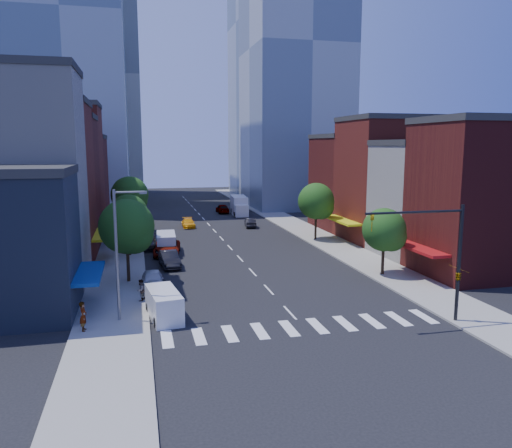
{
  "coord_description": "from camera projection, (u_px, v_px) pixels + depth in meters",
  "views": [
    {
      "loc": [
        -10.48,
        -33.24,
        12.05
      ],
      "look_at": [
        -0.15,
        10.01,
        5.0
      ],
      "focal_mm": 35.0,
      "sensor_mm": 36.0,
      "label": 1
    }
  ],
  "objects": [
    {
      "name": "parked_car_second",
      "position": [
        169.0,
        259.0,
        49.78
      ],
      "size": [
        2.12,
        4.93,
        1.58
      ],
      "primitive_type": "imported",
      "rotation": [
        0.0,
        0.0,
        0.1
      ],
      "color": "black",
      "rests_on": "ground"
    },
    {
      "name": "sidewalk_right",
      "position": [
        290.0,
        223.0,
        77.51
      ],
      "size": [
        5.0,
        120.0,
        0.15
      ],
      "primitive_type": "cube",
      "color": "gray",
      "rests_on": "ground"
    },
    {
      "name": "parked_car_front",
      "position": [
        153.0,
        280.0,
        42.23
      ],
      "size": [
        1.84,
        4.49,
        1.53
      ],
      "primitive_type": "imported",
      "rotation": [
        0.0,
        0.0,
        -0.01
      ],
      "color": "#BBBBC0",
      "rests_on": "ground"
    },
    {
      "name": "ground",
      "position": [
        290.0,
        313.0,
        36.22
      ],
      "size": [
        220.0,
        220.0,
        0.0
      ],
      "primitive_type": "plane",
      "color": "black",
      "rests_on": "ground"
    },
    {
      "name": "bldg_right_1",
      "position": [
        433.0,
        201.0,
        54.51
      ],
      "size": [
        12.0,
        8.0,
        12.0
      ],
      "primitive_type": "cube",
      "color": "#BCB7AD",
      "rests_on": "ground"
    },
    {
      "name": "traffic_car_far",
      "position": [
        222.0,
        209.0,
        89.34
      ],
      "size": [
        1.93,
        4.71,
        1.6
      ],
      "primitive_type": "imported",
      "rotation": [
        0.0,
        0.0,
        3.15
      ],
      "color": "#999999",
      "rests_on": "ground"
    },
    {
      "name": "box_truck",
      "position": [
        239.0,
        206.0,
        86.99
      ],
      "size": [
        3.01,
        8.17,
        3.22
      ],
      "rotation": [
        0.0,
        0.0,
        -0.08
      ],
      "color": "silver",
      "rests_on": "ground"
    },
    {
      "name": "tower_far_w",
      "position": [
        101.0,
        78.0,
        118.97
      ],
      "size": [
        18.0,
        18.0,
        56.0
      ],
      "primitive_type": "cube",
      "color": "#9EA5AD",
      "rests_on": "ground"
    },
    {
      "name": "bldg_left_5",
      "position": [
        66.0,
        182.0,
        75.53
      ],
      "size": [
        12.0,
        10.0,
        13.0
      ],
      "primitive_type": "cube",
      "color": "#4C1313",
      "rests_on": "ground"
    },
    {
      "name": "tower_ne",
      "position": [
        295.0,
        51.0,
        95.68
      ],
      "size": [
        18.0,
        20.0,
        60.0
      ],
      "primitive_type": "cube",
      "color": "#9EA5AD",
      "rests_on": "ground"
    },
    {
      "name": "bldg_right_2",
      "position": [
        393.0,
        182.0,
        62.92
      ],
      "size": [
        12.0,
        10.0,
        15.0
      ],
      "primitive_type": "cube",
      "color": "maroon",
      "rests_on": "ground"
    },
    {
      "name": "parked_car_third",
      "position": [
        167.0,
        248.0,
        55.08
      ],
      "size": [
        3.4,
        6.18,
        1.64
      ],
      "primitive_type": "imported",
      "rotation": [
        0.0,
        0.0,
        -0.12
      ],
      "color": "#999999",
      "rests_on": "ground"
    },
    {
      "name": "bldg_left_2",
      "position": [
        29.0,
        186.0,
        49.84
      ],
      "size": [
        12.0,
        9.0,
        16.0
      ],
      "primitive_type": "cube",
      "color": "maroon",
      "rests_on": "ground"
    },
    {
      "name": "bldg_left_1",
      "position": [
        7.0,
        182.0,
        41.52
      ],
      "size": [
        12.0,
        8.0,
        18.0
      ],
      "primitive_type": "cube",
      "color": "#BCB7AD",
      "rests_on": "ground"
    },
    {
      "name": "tree_right_far",
      "position": [
        317.0,
        203.0,
        63.04
      ],
      "size": [
        4.6,
        4.6,
        7.2
      ],
      "color": "black",
      "rests_on": "sidewalk_right"
    },
    {
      "name": "tree_left_near",
      "position": [
        128.0,
        229.0,
        43.35
      ],
      "size": [
        4.8,
        4.8,
        7.3
      ],
      "color": "black",
      "rests_on": "sidewalk_left"
    },
    {
      "name": "taxi",
      "position": [
        188.0,
        223.0,
        73.79
      ],
      "size": [
        1.82,
        4.4,
        1.27
      ],
      "primitive_type": "imported",
      "rotation": [
        0.0,
        0.0,
        -0.01
      ],
      "color": "#FCA90D",
      "rests_on": "ground"
    },
    {
      "name": "bldg_left_3",
      "position": [
        44.0,
        185.0,
        58.09
      ],
      "size": [
        12.0,
        8.0,
        15.0
      ],
      "primitive_type": "cube",
      "color": "#4C1313",
      "rests_on": "ground"
    },
    {
      "name": "traffic_car_oncoming",
      "position": [
        250.0,
        223.0,
        73.99
      ],
      "size": [
        1.9,
        4.22,
        1.35
      ],
      "primitive_type": "imported",
      "rotation": [
        0.0,
        0.0,
        3.02
      ],
      "color": "black",
      "rests_on": "ground"
    },
    {
      "name": "tree_right_near",
      "position": [
        386.0,
        231.0,
        45.85
      ],
      "size": [
        4.0,
        4.0,
        6.2
      ],
      "color": "black",
      "rests_on": "sidewalk_right"
    },
    {
      "name": "streetlight",
      "position": [
        119.0,
        247.0,
        33.65
      ],
      "size": [
        2.25,
        0.25,
        9.0
      ],
      "color": "slate",
      "rests_on": "sidewalk_left"
    },
    {
      "name": "crosswalk",
      "position": [
        303.0,
        327.0,
        33.34
      ],
      "size": [
        19.0,
        3.0,
        0.01
      ],
      "primitive_type": "cube",
      "color": "silver",
      "rests_on": "ground"
    },
    {
      "name": "tree_left_mid",
      "position": [
        130.0,
        215.0,
        53.97
      ],
      "size": [
        4.2,
        4.2,
        6.65
      ],
      "color": "black",
      "rests_on": "sidewalk_left"
    },
    {
      "name": "cargo_van_far",
      "position": [
        166.0,
        243.0,
        56.53
      ],
      "size": [
        2.26,
        5.17,
        2.17
      ],
      "rotation": [
        0.0,
        0.0,
        -0.04
      ],
      "color": "silver",
      "rests_on": "ground"
    },
    {
      "name": "tree_left_far",
      "position": [
        131.0,
        196.0,
        67.31
      ],
      "size": [
        5.0,
        5.0,
        7.75
      ],
      "color": "black",
      "rests_on": "sidewalk_left"
    },
    {
      "name": "bldg_right_0",
      "position": [
        486.0,
        200.0,
        46.19
      ],
      "size": [
        12.0,
        9.0,
        14.0
      ],
      "primitive_type": "cube",
      "color": "#4C1313",
      "rests_on": "ground"
    },
    {
      "name": "cargo_van_near",
      "position": [
        164.0,
        305.0,
        34.83
      ],
      "size": [
        2.52,
        4.95,
        2.02
      ],
      "rotation": [
        0.0,
        0.0,
        0.14
      ],
      "color": "silver",
      "rests_on": "ground"
    },
    {
      "name": "pedestrian_far",
      "position": [
        141.0,
        290.0,
        38.44
      ],
      "size": [
        0.98,
        1.03,
        1.68
      ],
      "primitive_type": "imported",
      "rotation": [
        0.0,
        0.0,
        -2.17
      ],
      "color": "#999999",
      "rests_on": "sidewalk_left"
    },
    {
      "name": "bldg_left_4",
      "position": [
        55.0,
        172.0,
        66.09
      ],
      "size": [
        12.0,
        9.0,
        17.0
      ],
      "primitive_type": "cube",
      "color": "maroon",
      "rests_on": "ground"
    },
    {
      "name": "parked_car_rear",
      "position": [
        148.0,
        242.0,
        58.68
      ],
      "size": [
        2.53,
        5.25,
        1.48
      ],
      "primitive_type": "imported",
      "rotation": [
        0.0,
        0.0,
        -0.09
      ],
      "color": "black",
      "rests_on": "ground"
    },
    {
      "name": "sidewalk_left",
      "position": [
        124.0,
        229.0,
        71.77
      ],
      "size": [
        5.0,
        120.0,
        0.15
      ],
      "primitive_type": "cube",
      "color": "gray",
      "rests_on": "ground"
    },
    {
      "name": "bldg_right_3",
      "position": [
        359.0,
        184.0,
        72.69
      ],
      "size": [
        12.0,
        10.0,
        13.0
      ],
      "primitive_type": "cube",
      "color": "#4C1313",
      "rests_on": "ground"
    },
    {
      "name": "tower_far_e",
      "position": [
        282.0,
        25.0,
        117.12
      ],
      "size": [
        22.0,
        22.0,
        80.0
      ],
      "primitive_type": "cube",
      "color": "#8C99A8",
      "rests_on": "ground"
    },
    {
      "name": "pedestrian_near",
      "position": [
        83.0,
        316.0,
        32.19
      ],
      "size": [
        0.47,
        0.71,
        1.94
      ],
      "primitive_type": "imported",
      "rotation": [
        0.0,
        0.0,
        1.57
      ],
      "color": "#999999",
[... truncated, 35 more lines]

